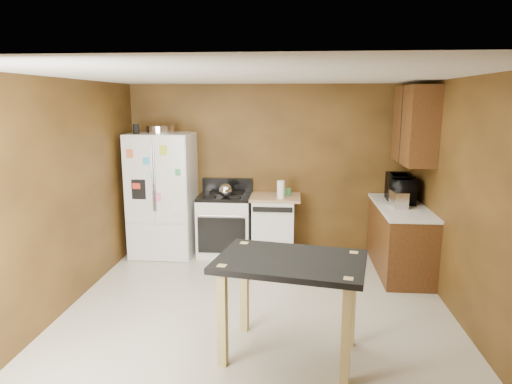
# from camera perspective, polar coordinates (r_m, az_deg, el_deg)

# --- Properties ---
(floor) EXTENTS (4.50, 4.50, 0.00)m
(floor) POSITION_cam_1_polar(r_m,az_deg,el_deg) (5.11, 0.15, -14.92)
(floor) COLOR beige
(floor) RESTS_ON ground
(ceiling) EXTENTS (4.50, 4.50, 0.00)m
(ceiling) POSITION_cam_1_polar(r_m,az_deg,el_deg) (4.58, 0.17, 14.33)
(ceiling) COLOR white
(ceiling) RESTS_ON ground
(wall_back) EXTENTS (4.20, 0.00, 4.20)m
(wall_back) POSITION_cam_1_polar(r_m,az_deg,el_deg) (6.90, 1.69, 2.95)
(wall_back) COLOR brown
(wall_back) RESTS_ON ground
(wall_front) EXTENTS (4.20, 0.00, 4.20)m
(wall_front) POSITION_cam_1_polar(r_m,az_deg,el_deg) (2.56, -4.07, -12.09)
(wall_front) COLOR brown
(wall_front) RESTS_ON ground
(wall_left) EXTENTS (0.00, 4.50, 4.50)m
(wall_left) POSITION_cam_1_polar(r_m,az_deg,el_deg) (5.29, -23.15, -0.59)
(wall_left) COLOR brown
(wall_left) RESTS_ON ground
(wall_right) EXTENTS (0.00, 4.50, 4.50)m
(wall_right) POSITION_cam_1_polar(r_m,az_deg,el_deg) (4.98, 25.00, -1.44)
(wall_right) COLOR brown
(wall_right) RESTS_ON ground
(roasting_pan) EXTENTS (0.42, 0.42, 0.11)m
(roasting_pan) POSITION_cam_1_polar(r_m,az_deg,el_deg) (6.78, -11.89, 7.68)
(roasting_pan) COLOR silver
(roasting_pan) RESTS_ON refrigerator
(pen_cup) EXTENTS (0.09, 0.09, 0.13)m
(pen_cup) POSITION_cam_1_polar(r_m,az_deg,el_deg) (6.69, -14.76, 7.62)
(pen_cup) COLOR black
(pen_cup) RESTS_ON refrigerator
(kettle) EXTENTS (0.19, 0.19, 0.19)m
(kettle) POSITION_cam_1_polar(r_m,az_deg,el_deg) (6.54, -3.85, 0.20)
(kettle) COLOR silver
(kettle) RESTS_ON gas_range
(paper_towel) EXTENTS (0.11, 0.11, 0.25)m
(paper_towel) POSITION_cam_1_polar(r_m,az_deg,el_deg) (6.49, 3.11, 0.31)
(paper_towel) COLOR white
(paper_towel) RESTS_ON dishwasher
(green_canister) EXTENTS (0.09, 0.09, 0.10)m
(green_canister) POSITION_cam_1_polar(r_m,az_deg,el_deg) (6.73, 4.02, 0.02)
(green_canister) COLOR #42AC59
(green_canister) RESTS_ON dishwasher
(toaster) EXTENTS (0.20, 0.30, 0.21)m
(toaster) POSITION_cam_1_polar(r_m,az_deg,el_deg) (6.19, 17.42, -0.87)
(toaster) COLOR silver
(toaster) RESTS_ON right_cabinets
(microwave) EXTENTS (0.43, 0.62, 0.33)m
(microwave) POSITION_cam_1_polar(r_m,az_deg,el_deg) (6.54, 17.62, 0.31)
(microwave) COLOR black
(microwave) RESTS_ON right_cabinets
(refrigerator) EXTENTS (0.90, 0.80, 1.80)m
(refrigerator) POSITION_cam_1_polar(r_m,az_deg,el_deg) (6.85, -11.57, -0.32)
(refrigerator) COLOR white
(refrigerator) RESTS_ON ground
(gas_range) EXTENTS (0.76, 0.68, 1.10)m
(gas_range) POSITION_cam_1_polar(r_m,az_deg,el_deg) (6.81, -3.90, -3.97)
(gas_range) COLOR white
(gas_range) RESTS_ON ground
(dishwasher) EXTENTS (0.78, 0.63, 0.89)m
(dishwasher) POSITION_cam_1_polar(r_m,az_deg,el_deg) (6.77, 2.19, -4.13)
(dishwasher) COLOR white
(dishwasher) RESTS_ON ground
(right_cabinets) EXTENTS (0.63, 1.58, 2.45)m
(right_cabinets) POSITION_cam_1_polar(r_m,az_deg,el_deg) (6.37, 18.03, -1.47)
(right_cabinets) COLOR brown
(right_cabinets) RESTS_ON ground
(island) EXTENTS (1.41, 1.07, 0.91)m
(island) POSITION_cam_1_polar(r_m,az_deg,el_deg) (4.07, 4.31, -10.15)
(island) COLOR black
(island) RESTS_ON ground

